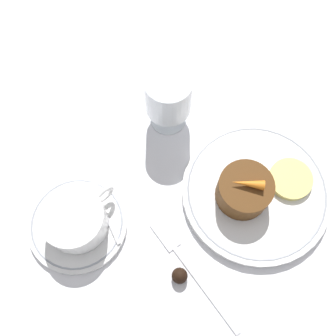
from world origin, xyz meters
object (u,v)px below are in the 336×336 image
Objects in this scene: dinner_plate at (256,192)px; fork at (186,262)px; wine_glass at (168,97)px; coffee_cup at (75,219)px; dessert_cake at (242,192)px.

dinner_plate reaches higher than fork.
fork is at bearing -126.45° from wine_glass.
wine_glass is at bearing 53.55° from fork.
coffee_cup reaches higher than dinner_plate.
coffee_cup reaches higher than fork.
dessert_cake is at bearing -33.03° from coffee_cup.
wine_glass is at bearing 85.01° from dessert_cake.
coffee_cup is at bearing 146.97° from dessert_cake.
dessert_cake is at bearing 157.38° from dinner_plate.
dinner_plate is 1.94× the size of coffee_cup.
dinner_plate is 1.17× the size of fork.
dessert_cake is at bearing 6.79° from fork.
wine_glass reaches higher than dessert_cake.
dessert_cake is (0.21, -0.13, 0.00)m from coffee_cup.
coffee_cup is at bearing 118.07° from fork.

